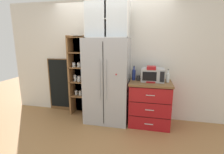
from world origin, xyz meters
The scene contains 13 objects.
ground_plane centered at (0.00, 0.00, 0.00)m, with size 10.61×10.61×0.00m, color #9E7042.
wall_back_cream centered at (0.00, 0.40, 1.27)m, with size 4.92×0.10×2.55m, color silver.
refrigerator centered at (0.00, 0.04, 0.87)m, with size 0.89×0.65×1.74m.
pantry_shelf_column centered at (-0.70, 0.27, 0.92)m, with size 0.47×0.32×1.80m.
counter_cabinet centered at (0.88, 0.05, 0.45)m, with size 0.82×0.63×0.90m.
microwave centered at (0.91, 0.10, 1.03)m, with size 0.44×0.33×0.26m.
coffee_maker centered at (0.88, 0.06, 1.05)m, with size 0.17×0.20×0.31m.
mug_charcoal centered at (0.63, 0.12, 0.95)m, with size 0.11×0.08×0.10m.
mug_navy centered at (0.88, 0.01, 0.94)m, with size 0.11×0.08×0.09m.
bottle_clear centered at (1.20, 0.08, 1.01)m, with size 0.06×0.06×0.25m.
bottle_cobalt centered at (0.54, 0.13, 1.02)m, with size 0.07×0.07×0.29m.
upper_cabinet centered at (0.00, 0.08, 2.08)m, with size 0.85×0.32×0.69m.
chalkboard_menu centered at (-1.26, 0.33, 0.64)m, with size 0.60×0.04×1.27m.
Camera 1 is at (0.82, -3.18, 1.67)m, focal length 26.30 mm.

